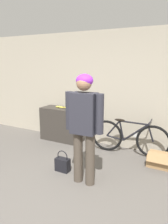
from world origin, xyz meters
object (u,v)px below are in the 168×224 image
at_px(person, 84,120).
at_px(cardboard_box, 161,160).
at_px(bicycle, 129,138).
at_px(handbag, 63,164).
at_px(banana, 61,107).

xyz_separation_m(person, cardboard_box, (1.00, 1.18, -0.92)).
relative_size(bicycle, cardboard_box, 3.47).
bearing_deg(handbag, person, -15.93).
height_order(person, banana, person).
bearing_deg(person, handbag, 161.01).
distance_m(banana, cardboard_box, 2.59).
bearing_deg(cardboard_box, handbag, -145.72).
xyz_separation_m(banana, handbag, (0.95, -1.37, -0.70)).
bearing_deg(cardboard_box, person, -130.30).
relative_size(person, cardboard_box, 3.66).
distance_m(banana, handbag, 1.80).
distance_m(bicycle, cardboard_box, 0.79).
bearing_deg(bicycle, person, -106.49).
relative_size(person, handbag, 4.49).
height_order(bicycle, cardboard_box, bicycle).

